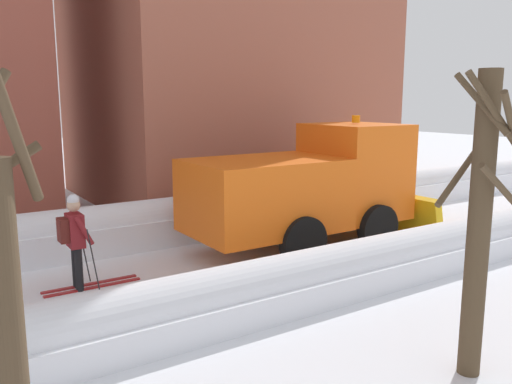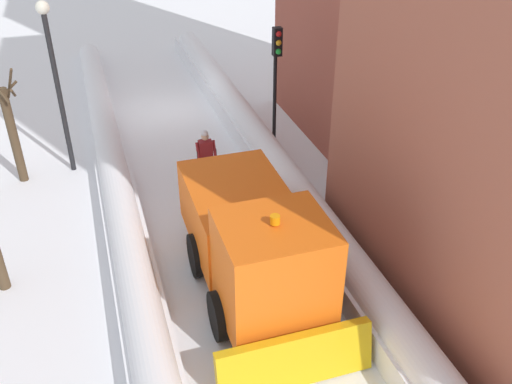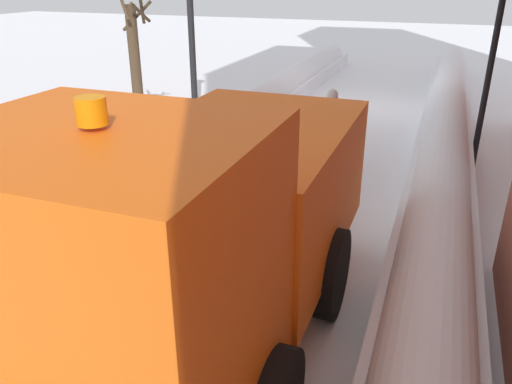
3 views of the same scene
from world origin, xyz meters
TOP-DOWN VIEW (x-y plane):
  - ground_plane at (0.00, 10.00)m, footprint 80.00×80.00m
  - snowbank_left at (-2.47, 10.00)m, footprint 1.10×36.00m
  - snowbank_right at (2.47, 10.00)m, footprint 1.10×36.00m
  - plow_truck at (-0.21, 11.38)m, footprint 3.20×5.98m
  - skier at (-0.34, 5.93)m, footprint 0.62×1.80m
  - bare_tree_near at (5.23, 4.03)m, footprint 0.91×0.92m
  - bare_tree_mid at (5.54, 9.35)m, footprint 0.87×1.14m

SIDE VIEW (x-z plane):
  - ground_plane at x=0.00m, z-range 0.00..0.00m
  - snowbank_right at x=2.47m, z-range -0.08..0.85m
  - snowbank_left at x=-2.47m, z-range -0.05..1.06m
  - skier at x=-0.34m, z-range 0.10..1.91m
  - plow_truck at x=-0.21m, z-range -0.08..3.04m
  - bare_tree_near at x=5.23m, z-range -0.17..3.58m
  - bare_tree_mid at x=5.54m, z-range 0.11..3.97m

